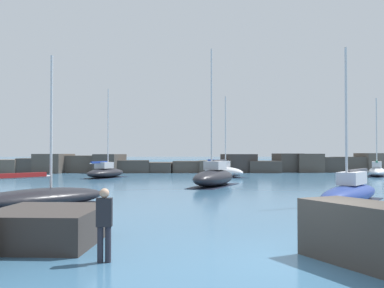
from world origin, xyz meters
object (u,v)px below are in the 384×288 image
(sailboat_moored_0, at_px, (214,177))
(sailboat_moored_7, at_px, (350,192))
(sailboat_moored_3, at_px, (377,171))
(person_on_rocks, at_px, (104,221))
(sailboat_moored_2, at_px, (105,172))
(sailboat_moored_4, at_px, (41,198))
(sailboat_moored_6, at_px, (223,171))

(sailboat_moored_0, relative_size, sailboat_moored_7, 1.34)
(sailboat_moored_3, height_order, person_on_rocks, sailboat_moored_3)
(sailboat_moored_2, xyz_separation_m, sailboat_moored_7, (15.61, -23.30, -0.03))
(sailboat_moored_4, bearing_deg, person_on_rocks, -66.61)
(sailboat_moored_4, distance_m, sailboat_moored_7, 15.16)
(sailboat_moored_4, bearing_deg, sailboat_moored_6, 65.50)
(sailboat_moored_2, distance_m, person_on_rocks, 34.75)
(person_on_rocks, bearing_deg, sailboat_moored_3, 55.54)
(sailboat_moored_6, bearing_deg, sailboat_moored_3, -1.10)
(sailboat_moored_6, bearing_deg, sailboat_moored_7, -82.78)
(sailboat_moored_7, bearing_deg, sailboat_moored_4, -176.40)
(sailboat_moored_0, relative_size, sailboat_moored_3, 1.20)
(sailboat_moored_6, bearing_deg, sailboat_moored_2, -171.08)
(person_on_rocks, bearing_deg, sailboat_moored_2, 98.05)
(sailboat_moored_0, xyz_separation_m, sailboat_moored_3, (19.64, 13.31, -0.14))
(person_on_rocks, bearing_deg, sailboat_moored_6, 78.27)
(sailboat_moored_3, distance_m, person_on_rocks, 43.69)
(sailboat_moored_2, bearing_deg, sailboat_moored_3, 3.13)
(sailboat_moored_3, bearing_deg, sailboat_moored_6, 178.90)
(sailboat_moored_4, relative_size, sailboat_moored_6, 0.83)
(sailboat_moored_0, height_order, sailboat_moored_2, sailboat_moored_0)
(sailboat_moored_2, distance_m, sailboat_moored_4, 24.26)
(sailboat_moored_0, xyz_separation_m, sailboat_moored_6, (2.47, 13.64, -0.09))
(sailboat_moored_7, bearing_deg, sailboat_moored_3, 60.71)
(sailboat_moored_6, bearing_deg, sailboat_moored_4, -114.50)
(sailboat_moored_0, height_order, sailboat_moored_4, sailboat_moored_0)
(sailboat_moored_2, xyz_separation_m, person_on_rocks, (4.87, -34.41, 0.36))
(sailboat_moored_3, bearing_deg, sailboat_moored_0, -145.88)
(sailboat_moored_4, distance_m, sailboat_moored_6, 28.79)
(sailboat_moored_3, bearing_deg, person_on_rocks, -124.46)
(sailboat_moored_6, xyz_separation_m, person_on_rocks, (-7.55, -36.35, 0.32))
(sailboat_moored_4, height_order, person_on_rocks, sailboat_moored_4)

